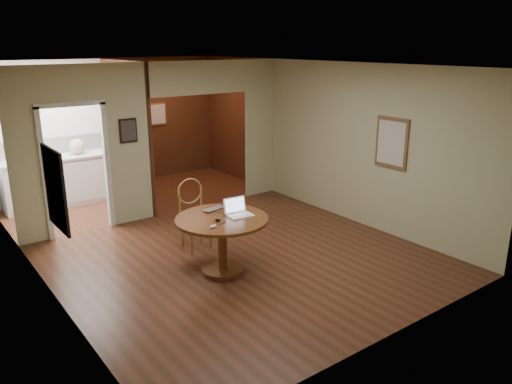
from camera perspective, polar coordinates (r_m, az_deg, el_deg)
floor at (r=7.25m, az=-1.30°, el=-7.76°), size 5.00×5.00×0.00m
room_shell at (r=9.28m, az=-15.00°, el=5.50°), size 5.20×7.50×5.00m
dining_table at (r=6.70m, az=-3.89°, el=-4.58°), size 1.24×1.24×0.78m
chair at (r=7.60m, az=-7.16°, el=-1.98°), size 0.47×0.47×1.05m
open_laptop at (r=6.71m, az=-2.11°, el=-2.12°), size 0.34×0.31×0.23m
closed_laptop at (r=6.91m, az=-4.56°, el=-2.02°), size 0.37×0.28×0.03m
mouse at (r=6.28m, az=-4.93°, el=-3.93°), size 0.12×0.08×0.04m
wine_glass at (r=6.49m, az=-4.38°, el=-2.93°), size 0.09×0.09×0.10m
pen at (r=6.42m, az=-3.86°, el=-3.59°), size 0.14×0.05×0.01m
kitchen_cabinet at (r=10.22m, az=-21.57°, el=1.19°), size 2.06×0.60×0.94m
grocery_bag at (r=10.19m, az=-19.76°, el=4.91°), size 0.34×0.30×0.30m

